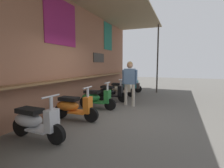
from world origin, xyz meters
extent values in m
plane|color=#56544F|center=(0.00, 0.00, 0.00)|extent=(35.00, 35.00, 0.00)
cube|color=#8C5B44|center=(0.00, 2.02, 1.99)|extent=(12.50, 0.25, 3.97)
cube|color=brown|center=(0.00, 1.72, 1.08)|extent=(11.25, 0.36, 0.05)
cube|color=#841E56|center=(0.00, 1.89, 2.90)|extent=(1.53, 0.02, 1.43)
cube|color=#236B5B|center=(3.79, 1.89, 3.02)|extent=(1.00, 0.02, 1.36)
cube|color=#2D2823|center=(2.68, 1.88, 1.89)|extent=(1.07, 0.03, 0.42)
cylinder|color=#332D28|center=(5.25, -0.48, 1.89)|extent=(0.08, 0.08, 3.78)
ellipsoid|color=#B2B5BA|center=(-2.01, 1.25, 0.40)|extent=(0.41, 0.71, 0.30)
cube|color=black|center=(-2.02, 1.20, 0.60)|extent=(0.32, 0.56, 0.10)
cube|color=#B2B5BA|center=(-2.03, 0.90, 0.25)|extent=(0.40, 0.51, 0.04)
cube|color=#B2B5BA|center=(-2.04, 0.60, 0.47)|extent=(0.29, 0.17, 0.44)
cylinder|color=#B7B7BC|center=(-2.04, 0.60, 0.60)|extent=(0.07, 0.07, 0.70)
cylinder|color=#B7B7BC|center=(-2.04, 0.60, 0.95)|extent=(0.46, 0.05, 0.04)
cylinder|color=black|center=(-2.04, 0.50, 0.20)|extent=(0.12, 0.40, 0.40)
cylinder|color=black|center=(-2.01, 1.50, 0.20)|extent=(0.12, 0.40, 0.40)
ellipsoid|color=orange|center=(-0.65, 1.25, 0.40)|extent=(0.40, 0.71, 0.30)
cube|color=black|center=(-0.64, 1.20, 0.60)|extent=(0.32, 0.56, 0.10)
cube|color=orange|center=(-0.64, 0.90, 0.25)|extent=(0.39, 0.51, 0.04)
cube|color=orange|center=(-0.63, 0.60, 0.47)|extent=(0.28, 0.17, 0.44)
cylinder|color=#B7B7BC|center=(-0.63, 0.60, 0.60)|extent=(0.07, 0.07, 0.70)
cylinder|color=#B7B7BC|center=(-0.63, 0.60, 0.95)|extent=(0.46, 0.05, 0.04)
cylinder|color=black|center=(-0.62, 0.50, 0.20)|extent=(0.11, 0.40, 0.40)
cylinder|color=black|center=(-0.65, 1.50, 0.20)|extent=(0.11, 0.40, 0.40)
ellipsoid|color=#237533|center=(0.72, 1.25, 0.40)|extent=(0.38, 0.70, 0.30)
cube|color=black|center=(0.72, 1.20, 0.60)|extent=(0.30, 0.55, 0.10)
cube|color=#237533|center=(0.72, 0.90, 0.25)|extent=(0.38, 0.50, 0.04)
cube|color=#237533|center=(0.72, 0.60, 0.47)|extent=(0.28, 0.16, 0.44)
cylinder|color=#B7B7BC|center=(0.72, 0.60, 0.60)|extent=(0.07, 0.07, 0.70)
cylinder|color=#B7B7BC|center=(0.72, 0.60, 0.95)|extent=(0.46, 0.04, 0.04)
cylinder|color=black|center=(0.72, 0.50, 0.20)|extent=(0.10, 0.40, 0.40)
cylinder|color=black|center=(0.72, 1.50, 0.20)|extent=(0.10, 0.40, 0.40)
ellipsoid|color=black|center=(2.11, 1.25, 0.40)|extent=(0.39, 0.71, 0.30)
cube|color=black|center=(2.11, 1.20, 0.60)|extent=(0.31, 0.56, 0.10)
cube|color=black|center=(2.11, 0.90, 0.25)|extent=(0.39, 0.51, 0.04)
cube|color=black|center=(2.10, 0.60, 0.47)|extent=(0.28, 0.16, 0.44)
cylinder|color=#B7B7BC|center=(2.10, 0.60, 0.60)|extent=(0.07, 0.07, 0.70)
cylinder|color=#B7B7BC|center=(2.10, 0.60, 0.95)|extent=(0.46, 0.04, 0.04)
cylinder|color=black|center=(2.10, 0.50, 0.20)|extent=(0.11, 0.40, 0.40)
cylinder|color=black|center=(2.12, 1.50, 0.20)|extent=(0.11, 0.40, 0.40)
ellipsoid|color=beige|center=(3.38, 1.25, 0.40)|extent=(0.42, 0.72, 0.30)
cube|color=black|center=(3.38, 1.20, 0.60)|extent=(0.33, 0.57, 0.10)
cube|color=beige|center=(3.40, 0.90, 0.25)|extent=(0.41, 0.52, 0.04)
cube|color=beige|center=(3.41, 0.60, 0.47)|extent=(0.29, 0.18, 0.44)
cylinder|color=#B7B7BC|center=(3.41, 0.60, 0.60)|extent=(0.07, 0.07, 0.70)
cylinder|color=#B7B7BC|center=(3.41, 0.60, 0.95)|extent=(0.46, 0.06, 0.04)
cylinder|color=black|center=(3.42, 0.50, 0.20)|extent=(0.12, 0.41, 0.40)
cylinder|color=black|center=(3.36, 1.50, 0.20)|extent=(0.12, 0.41, 0.40)
ellipsoid|color=#197075|center=(4.85, 1.25, 0.40)|extent=(0.40, 0.71, 0.30)
cube|color=black|center=(4.86, 1.20, 0.60)|extent=(0.32, 0.56, 0.10)
cube|color=#197075|center=(4.87, 0.90, 0.25)|extent=(0.40, 0.51, 0.04)
cube|color=#197075|center=(4.88, 0.60, 0.47)|extent=(0.29, 0.17, 0.44)
cylinder|color=#B7B7BC|center=(4.88, 0.60, 0.60)|extent=(0.07, 0.07, 0.70)
cylinder|color=#B7B7BC|center=(4.88, 0.60, 0.95)|extent=(0.46, 0.05, 0.04)
cylinder|color=black|center=(4.88, 0.50, 0.20)|extent=(0.11, 0.40, 0.40)
cylinder|color=black|center=(4.85, 1.50, 0.20)|extent=(0.11, 0.40, 0.40)
cylinder|color=#ADA393|center=(1.67, 0.23, 0.42)|extent=(0.12, 0.12, 0.83)
cylinder|color=#ADA393|center=(1.57, -0.09, 0.42)|extent=(0.12, 0.12, 0.83)
cube|color=slate|center=(1.62, 0.07, 1.12)|extent=(0.25, 0.44, 0.59)
sphere|color=#A37556|center=(1.62, 0.07, 1.54)|extent=(0.22, 0.22, 0.22)
sphere|color=olive|center=(1.62, 0.07, 1.58)|extent=(0.21, 0.21, 0.21)
cylinder|color=slate|center=(1.59, 0.32, 1.10)|extent=(0.08, 0.08, 0.55)
cylinder|color=slate|center=(1.65, -0.18, 1.10)|extent=(0.08, 0.08, 0.55)
cube|color=black|center=(1.68, -0.24, 0.77)|extent=(0.27, 0.13, 0.20)
camera|label=1|loc=(-4.66, -1.73, 1.56)|focal=27.67mm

